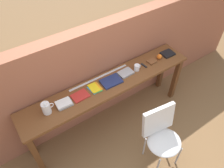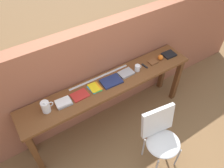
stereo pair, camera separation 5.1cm
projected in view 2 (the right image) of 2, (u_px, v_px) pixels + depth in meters
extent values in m
plane|color=brown|center=(121.00, 135.00, 3.35)|extent=(40.00, 40.00, 0.00)
cube|color=#9E5B42|center=(97.00, 74.00, 3.16)|extent=(6.00, 0.20, 1.56)
cube|color=brown|center=(110.00, 84.00, 2.91)|extent=(2.50, 0.44, 0.04)
cube|color=#5B341A|center=(36.00, 154.00, 2.68)|extent=(0.07, 0.07, 0.84)
cube|color=#5B341A|center=(176.00, 80.00, 3.58)|extent=(0.07, 0.07, 0.84)
cube|color=#5B341A|center=(27.00, 135.00, 2.86)|extent=(0.07, 0.07, 0.84)
cube|color=#5B341A|center=(163.00, 69.00, 3.77)|extent=(0.07, 0.07, 0.84)
ellipsoid|color=white|center=(163.00, 143.00, 2.75)|extent=(0.49, 0.48, 0.08)
cube|color=white|center=(158.00, 121.00, 2.70)|extent=(0.45, 0.17, 0.40)
cylinder|color=#B2B2B7|center=(156.00, 168.00, 2.78)|extent=(0.02, 0.02, 0.41)
cylinder|color=#B2B2B7|center=(177.00, 158.00, 2.87)|extent=(0.02, 0.02, 0.41)
cylinder|color=#B2B2B7|center=(143.00, 147.00, 2.98)|extent=(0.02, 0.02, 0.41)
cylinder|color=#B2B2B7|center=(164.00, 138.00, 3.07)|extent=(0.02, 0.02, 0.41)
cylinder|color=white|center=(46.00, 107.00, 2.52)|extent=(0.10, 0.10, 0.15)
cone|color=white|center=(45.00, 104.00, 2.44)|extent=(0.04, 0.03, 0.04)
torus|color=white|center=(50.00, 104.00, 2.53)|extent=(0.07, 0.01, 0.07)
cube|color=#9E9EA3|center=(64.00, 103.00, 2.64)|extent=(0.19, 0.15, 0.02)
cube|color=white|center=(63.00, 102.00, 2.61)|extent=(0.19, 0.14, 0.02)
cube|color=red|center=(80.00, 95.00, 2.73)|extent=(0.22, 0.17, 0.01)
cube|color=#E5334C|center=(95.00, 88.00, 2.83)|extent=(0.11, 0.16, 0.00)
cube|color=#3399D8|center=(94.00, 88.00, 2.82)|extent=(0.13, 0.18, 0.00)
cube|color=green|center=(96.00, 88.00, 2.82)|extent=(0.14, 0.17, 0.00)
cube|color=orange|center=(95.00, 87.00, 2.82)|extent=(0.13, 0.17, 0.00)
cube|color=yellow|center=(94.00, 87.00, 2.82)|extent=(0.12, 0.17, 0.00)
cube|color=navy|center=(111.00, 81.00, 2.90)|extent=(0.28, 0.20, 0.02)
cube|color=#9E9EA3|center=(126.00, 73.00, 3.00)|extent=(0.21, 0.15, 0.03)
cylinder|color=white|center=(137.00, 68.00, 3.03)|extent=(0.08, 0.08, 0.09)
torus|color=white|center=(140.00, 67.00, 3.05)|extent=(0.06, 0.01, 0.06)
cube|color=black|center=(145.00, 66.00, 3.12)|extent=(0.04, 0.11, 0.02)
cube|color=brown|center=(153.00, 62.00, 3.17)|extent=(0.13, 0.11, 0.02)
sphere|color=orange|center=(161.00, 57.00, 3.21)|extent=(0.08, 0.08, 0.08)
cube|color=black|center=(169.00, 54.00, 3.30)|extent=(0.20, 0.16, 0.03)
cube|color=silver|center=(99.00, 77.00, 2.97)|extent=(0.91, 0.03, 0.00)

